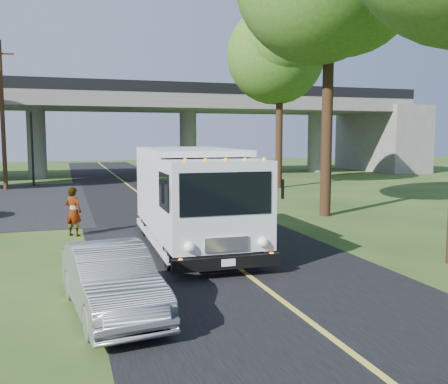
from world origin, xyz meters
name	(u,v)px	position (x,y,z in m)	size (l,w,h in m)	color
ground	(274,296)	(0.00, 0.00, 0.00)	(120.00, 120.00, 0.00)	#264217
road	(173,219)	(0.00, 10.00, 0.01)	(7.00, 90.00, 0.02)	black
lane_line	(173,219)	(0.00, 10.00, 0.03)	(0.12, 90.00, 0.01)	gold
overpass	(115,120)	(0.00, 32.00, 4.56)	(54.00, 10.00, 7.30)	slate
traffic_signal	(32,137)	(-6.00, 26.00, 3.20)	(0.18, 0.22, 5.20)	black
utility_pole	(2,114)	(-7.50, 24.00, 4.59)	(1.60, 0.26, 9.00)	#472D19
tree_right_far	(284,55)	(9.21, 19.84, 8.30)	(5.77, 5.67, 10.99)	#382314
step_van	(193,195)	(-0.48, 4.82, 1.58)	(2.69, 6.99, 2.91)	silver
silver_sedan	(111,280)	(-3.28, 0.00, 0.63)	(1.34, 3.85, 1.27)	gray
pedestrian	(73,212)	(-3.80, 7.78, 0.81)	(0.59, 0.39, 1.62)	gray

